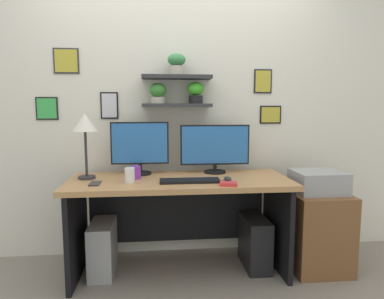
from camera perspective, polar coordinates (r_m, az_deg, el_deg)
The scene contains 16 objects.
ground_plane at distance 2.89m, azimuth -1.99°, elevation -19.60°, with size 8.00×8.00×0.00m, color gray.
back_wall_assembly at distance 3.02m, azimuth -2.69°, elevation 8.17°, with size 4.40×0.24×2.70m.
desk at distance 2.74m, azimuth -2.12°, elevation -8.89°, with size 1.69×0.68×0.75m.
monitor_left at distance 2.81m, azimuth -8.67°, elevation 0.48°, with size 0.47×0.18×0.43m.
monitor_right at distance 2.85m, azimuth 3.84°, elevation 0.34°, with size 0.58×0.18×0.40m.
keyboard at distance 2.52m, azimuth -0.38°, elevation -5.21°, with size 0.44×0.14×0.02m, color black.
computer_mouse at distance 2.58m, azimuth 5.95°, elevation -4.82°, with size 0.06×0.09×0.03m, color #2D2D33.
desk_lamp at distance 2.71m, azimuth -17.39°, elevation 3.62°, with size 0.19×0.19×0.50m.
cell_phone at distance 2.55m, azimuth -15.83°, elevation -5.46°, with size 0.07×0.14×0.01m, color #2D2D33.
pen_cup at distance 2.65m, azimuth -9.28°, elevation -3.80°, with size 0.07×0.07×0.10m, color purple.
scissors_tray at distance 2.42m, azimuth 6.07°, elevation -5.71°, with size 0.12×0.08×0.02m, color red.
water_cup at distance 2.53m, azimuth -10.32°, elevation -4.22°, with size 0.07×0.07×0.11m, color white.
drawer_cabinet at distance 3.01m, azimuth 19.91°, elevation -12.47°, with size 0.44×0.50×0.62m, color brown.
printer at distance 2.90m, azimuth 20.24°, elevation -5.05°, with size 0.38×0.34×0.17m, color #9E9EA3.
computer_tower_left at distance 2.88m, azimuth -14.63°, elevation -15.52°, with size 0.18×0.40×0.41m, color #99999E.
computer_tower_right at distance 2.93m, azimuth 10.40°, elevation -14.92°, with size 0.18×0.40×0.41m, color black.
Camera 1 is at (-0.17, -2.58, 1.30)m, focal length 32.05 mm.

